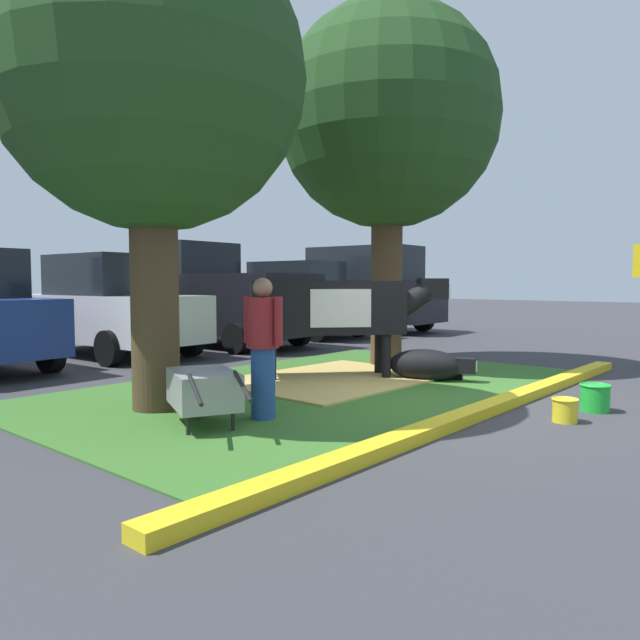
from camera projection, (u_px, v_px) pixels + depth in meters
The scene contains 16 objects.
ground_plane at pixel (430, 400), 7.43m from camera, with size 80.00×80.00×0.00m, color #38383D.
grass_island at pixel (320, 387), 8.33m from camera, with size 7.81×4.71×0.02m, color #386B28.
curb_yellow at pixel (488, 408), 6.70m from camera, with size 9.01×0.24×0.12m, color yellow.
hay_bedding at pixel (335, 379), 8.91m from camera, with size 3.20×2.40×0.04m, color tan.
shade_tree_left at pixel (151, 78), 6.62m from camera, with size 3.49×3.49×5.54m.
shade_tree_right at pixel (388, 119), 10.16m from camera, with size 3.81×3.81×6.22m.
cow_holstein at pixel (334, 308), 9.03m from camera, with size 2.58×2.38×1.54m.
calf_lying at pixel (427, 365), 8.85m from camera, with size 0.83×1.33×0.48m.
person_handler at pixel (263, 345), 6.33m from camera, with size 0.34×0.53×1.53m.
wheelbarrow at pixel (203, 390), 6.04m from camera, with size 1.08×1.56×0.63m.
bucket_yellow at pixel (565, 410), 6.27m from camera, with size 0.28×0.28×0.25m.
bucket_green at pixel (595, 397), 6.80m from camera, with size 0.34×0.34×0.31m.
hatchback_white at pixel (108, 307), 11.92m from camera, with size 2.19×4.48×2.02m.
pickup_truck_black at pixel (212, 297), 14.03m from camera, with size 2.42×5.49×2.42m.
sedan_red at pixel (296, 300), 16.10m from camera, with size 2.19×4.48×2.02m.
suv_dark_grey at pixel (364, 289), 17.84m from camera, with size 2.29×4.69×2.52m.
Camera 1 is at (-6.46, -3.75, 1.49)m, focal length 33.34 mm.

